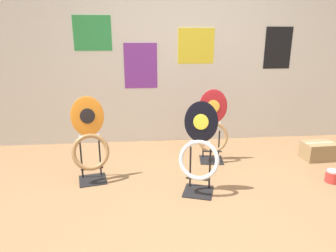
{
  "coord_description": "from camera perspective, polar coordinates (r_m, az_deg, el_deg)",
  "views": [
    {
      "loc": [
        -0.59,
        -2.16,
        1.48
      ],
      "look_at": [
        -0.28,
        0.93,
        0.55
      ],
      "focal_mm": 32.0,
      "sensor_mm": 36.0,
      "label": 1
    }
  ],
  "objects": [
    {
      "name": "toilet_seat_display_crimson_swirl",
      "position": [
        3.65,
        8.48,
        -0.66
      ],
      "size": [
        0.39,
        0.32,
        0.88
      ],
      "color": "black",
      "rests_on": "ground_plane"
    },
    {
      "name": "paint_can",
      "position": [
        3.64,
        28.86,
        -8.3
      ],
      "size": [
        0.15,
        0.15,
        0.13
      ],
      "color": "red",
      "rests_on": "ground_plane"
    },
    {
      "name": "ground_plane",
      "position": [
        2.68,
        8.35,
        -16.97
      ],
      "size": [
        14.0,
        14.0,
        0.0
      ],
      "primitive_type": "plane",
      "color": "#8E6642"
    },
    {
      "name": "storage_box",
      "position": [
        4.2,
        26.74,
        -4.25
      ],
      "size": [
        0.4,
        0.27,
        0.22
      ],
      "color": "#93754C",
      "rests_on": "ground_plane"
    },
    {
      "name": "toilet_seat_display_jazz_black",
      "position": [
        2.88,
        5.99,
        -5.31
      ],
      "size": [
        0.42,
        0.36,
        0.9
      ],
      "color": "black",
      "rests_on": "ground_plane"
    },
    {
      "name": "toilet_seat_display_orange_sun",
      "position": [
        3.21,
        -14.67,
        -3.16
      ],
      "size": [
        0.42,
        0.34,
        0.89
      ],
      "color": "black",
      "rests_on": "ground_plane"
    },
    {
      "name": "wall_back",
      "position": [
        4.25,
        2.33,
        14.25
      ],
      "size": [
        8.0,
        0.07,
        2.6
      ],
      "color": "silver",
      "rests_on": "ground_plane"
    }
  ]
}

